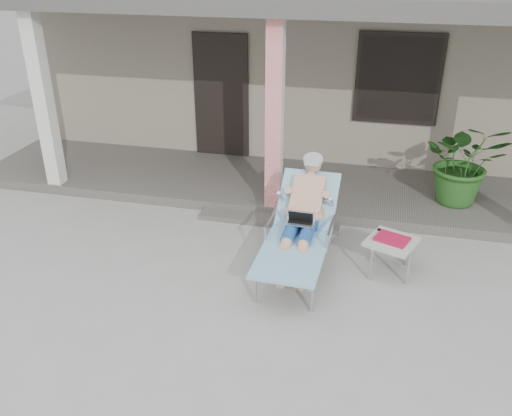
# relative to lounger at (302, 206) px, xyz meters

# --- Properties ---
(ground) EXTENTS (60.00, 60.00, 0.00)m
(ground) POSITION_rel_lounger_xyz_m (-0.59, -0.92, -0.78)
(ground) COLOR #9E9E99
(ground) RESTS_ON ground
(house) EXTENTS (10.40, 5.40, 3.30)m
(house) POSITION_rel_lounger_xyz_m (-0.59, 5.58, 0.89)
(house) COLOR gray
(house) RESTS_ON ground
(porch_deck) EXTENTS (10.00, 2.00, 0.15)m
(porch_deck) POSITION_rel_lounger_xyz_m (-0.59, 2.08, -0.70)
(porch_deck) COLOR #605B56
(porch_deck) RESTS_ON ground
(porch_overhang) EXTENTS (10.00, 2.30, 2.85)m
(porch_overhang) POSITION_rel_lounger_xyz_m (-0.59, 2.03, 2.01)
(porch_overhang) COLOR silver
(porch_overhang) RESTS_ON porch_deck
(porch_step) EXTENTS (2.00, 0.30, 0.07)m
(porch_step) POSITION_rel_lounger_xyz_m (-0.59, 0.93, -0.74)
(porch_step) COLOR #605B56
(porch_step) RESTS_ON ground
(lounger) EXTENTS (0.80, 1.97, 1.26)m
(lounger) POSITION_rel_lounger_xyz_m (0.00, 0.00, 0.00)
(lounger) COLOR #B7B7BC
(lounger) RESTS_ON ground
(side_table) EXTENTS (0.69, 0.69, 0.48)m
(side_table) POSITION_rel_lounger_xyz_m (1.08, 0.02, -0.38)
(side_table) COLOR #B5B5B0
(side_table) RESTS_ON ground
(potted_palm) EXTENTS (1.13, 0.98, 1.25)m
(potted_palm) POSITION_rel_lounger_xyz_m (2.03, 1.95, -0.01)
(potted_palm) COLOR #26591E
(potted_palm) RESTS_ON porch_deck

